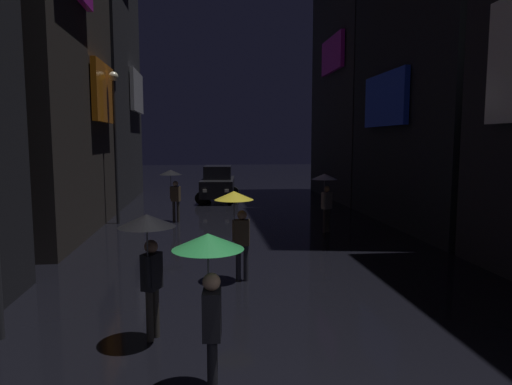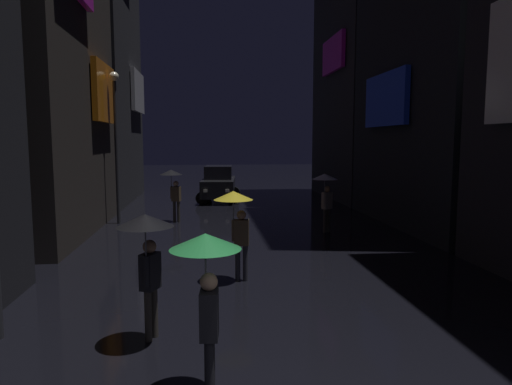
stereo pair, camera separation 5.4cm
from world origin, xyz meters
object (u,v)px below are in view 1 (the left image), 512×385
at_px(pedestrian_foreground_left_clear, 325,186).
at_px(pedestrian_near_crossing_black, 148,242).
at_px(pedestrian_midstreet_left_black, 172,181).
at_px(streetlamp_left_far, 115,131).
at_px(car_distant, 218,184).
at_px(pedestrian_foreground_right_yellow, 237,211).
at_px(pedestrian_midstreet_centre_green, 209,270).

bearing_deg(pedestrian_foreground_left_clear, pedestrian_near_crossing_black, -121.58).
height_order(pedestrian_midstreet_left_black, streetlamp_left_far, streetlamp_left_far).
height_order(car_distant, streetlamp_left_far, streetlamp_left_far).
distance_m(pedestrian_foreground_right_yellow, streetlamp_left_far, 9.23).
xyz_separation_m(pedestrian_midstreet_left_black, pedestrian_near_crossing_black, (0.36, -11.19, 0.00)).
height_order(pedestrian_midstreet_centre_green, car_distant, pedestrian_midstreet_centre_green).
bearing_deg(pedestrian_near_crossing_black, pedestrian_foreground_left_clear, 58.42).
distance_m(pedestrian_near_crossing_black, pedestrian_midstreet_centre_green, 1.97).
relative_size(pedestrian_foreground_right_yellow, car_distant, 0.50).
distance_m(pedestrian_foreground_left_clear, car_distant, 9.91).
distance_m(pedestrian_midstreet_left_black, pedestrian_near_crossing_black, 11.19).
bearing_deg(pedestrian_near_crossing_black, car_distant, 84.60).
xyz_separation_m(pedestrian_near_crossing_black, pedestrian_midstreet_centre_green, (0.94, -1.73, 0.00)).
bearing_deg(pedestrian_near_crossing_black, pedestrian_midstreet_centre_green, -61.54).
bearing_deg(pedestrian_foreground_left_clear, pedestrian_midstreet_left_black, 152.95).
distance_m(pedestrian_foreground_left_clear, pedestrian_foreground_right_yellow, 6.34).
height_order(pedestrian_foreground_right_yellow, streetlamp_left_far, streetlamp_left_far).
height_order(pedestrian_foreground_left_clear, pedestrian_foreground_right_yellow, same).
distance_m(pedestrian_foreground_right_yellow, car_distant, 14.55).
relative_size(pedestrian_near_crossing_black, streetlamp_left_far, 0.36).
xyz_separation_m(pedestrian_near_crossing_black, car_distant, (1.67, 17.63, -0.74)).
distance_m(pedestrian_foreground_left_clear, pedestrian_near_crossing_black, 9.83).
bearing_deg(pedestrian_midstreet_centre_green, pedestrian_foreground_right_yellow, 81.84).
bearing_deg(pedestrian_midstreet_centre_green, pedestrian_foreground_left_clear, 67.37).
bearing_deg(pedestrian_foreground_left_clear, pedestrian_midstreet_centre_green, -112.63).
bearing_deg(pedestrian_near_crossing_black, pedestrian_midstreet_left_black, 91.84).
xyz_separation_m(pedestrian_foreground_right_yellow, car_distant, (0.04, 14.53, -0.74)).
distance_m(pedestrian_midstreet_left_black, pedestrian_midstreet_centre_green, 12.98).
bearing_deg(pedestrian_midstreet_centre_green, car_distant, 87.84).
xyz_separation_m(pedestrian_foreground_left_clear, streetlamp_left_far, (-7.65, 2.74, 1.99)).
bearing_deg(car_distant, pedestrian_foreground_right_yellow, -90.15).
relative_size(pedestrian_midstreet_left_black, pedestrian_near_crossing_black, 1.00).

